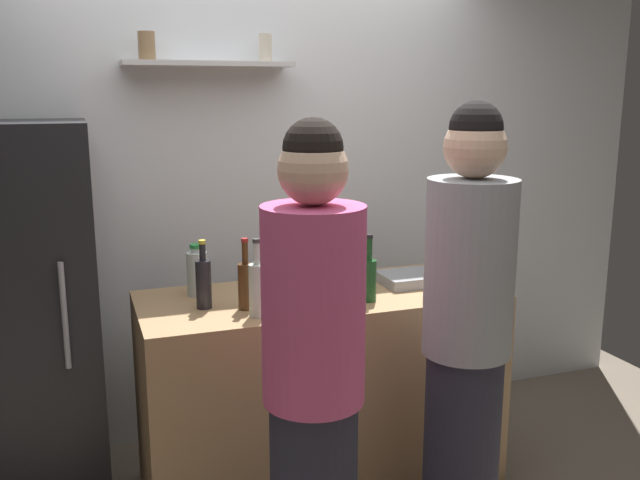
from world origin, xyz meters
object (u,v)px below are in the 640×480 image
utensil_holder (437,286)px  wine_bottle_amber_glass (246,283)px  wine_bottle_pale_glass (257,288)px  water_bottle_plastic (197,272)px  wine_bottle_green_glass (369,278)px  wine_bottle_dark_glass (204,282)px  person_grey_hoodie (466,339)px  person_pink_top (314,385)px  refrigerator (25,318)px  baking_pan (416,278)px

utensil_holder → wine_bottle_amber_glass: bearing=169.1°
utensil_holder → wine_bottle_pale_glass: wine_bottle_pale_glass is taller
water_bottle_plastic → wine_bottle_green_glass: bearing=-26.4°
wine_bottle_dark_glass → person_grey_hoodie: size_ratio=0.16×
utensil_holder → person_grey_hoodie: (-0.09, -0.40, -0.10)m
person_grey_hoodie → wine_bottle_green_glass: bearing=158.3°
wine_bottle_dark_glass → person_pink_top: bearing=-74.3°
wine_bottle_pale_glass → wine_bottle_amber_glass: (-0.02, 0.11, -0.01)m
wine_bottle_green_glass → person_grey_hoodie: 0.54m
wine_bottle_dark_glass → wine_bottle_amber_glass: 0.18m
refrigerator → wine_bottle_green_glass: bearing=-19.8°
refrigerator → wine_bottle_amber_glass: 1.02m
wine_bottle_amber_glass → person_pink_top: 0.73m
refrigerator → wine_bottle_green_glass: (1.43, -0.51, 0.19)m
refrigerator → person_grey_hoodie: 1.91m
refrigerator → wine_bottle_pale_glass: refrigerator is taller
utensil_holder → wine_bottle_amber_glass: wine_bottle_amber_glass is taller
wine_bottle_green_glass → water_bottle_plastic: 0.77m
wine_bottle_pale_glass → water_bottle_plastic: 0.42m
utensil_holder → water_bottle_plastic: size_ratio=0.94×
wine_bottle_pale_glass → water_bottle_plastic: (-0.18, 0.39, -0.02)m
refrigerator → baking_pan: bearing=-10.4°
utensil_holder → baking_pan: bearing=80.8°
baking_pan → person_grey_hoodie: bearing=-101.0°
wine_bottle_dark_glass → baking_pan: bearing=2.7°
refrigerator → person_grey_hoodie: person_grey_hoodie is taller
person_pink_top → wine_bottle_dark_glass: bearing=42.7°
utensil_holder → water_bottle_plastic: 1.06m
utensil_holder → wine_bottle_dark_glass: wine_bottle_dark_glass is taller
person_pink_top → refrigerator: bearing=66.5°
baking_pan → wine_bottle_dark_glass: wine_bottle_dark_glass is taller
wine_bottle_green_glass → baking_pan: bearing=29.9°
person_pink_top → wine_bottle_pale_glass: bearing=30.4°
baking_pan → wine_bottle_amber_glass: 0.88m
wine_bottle_amber_glass → person_pink_top: size_ratio=0.17×
person_grey_hoodie → person_pink_top: bearing=-121.0°
wine_bottle_dark_glass → water_bottle_plastic: (0.01, 0.20, -0.01)m
utensil_holder → wine_bottle_dark_glass: bearing=166.8°
utensil_holder → wine_bottle_dark_glass: 1.01m
wine_bottle_amber_glass → person_grey_hoodie: (0.73, -0.55, -0.14)m
refrigerator → utensil_holder: bearing=-19.4°
baking_pan → person_grey_hoodie: person_grey_hoodie is taller
wine_bottle_dark_glass → wine_bottle_green_glass: size_ratio=0.99×
wine_bottle_pale_glass → person_grey_hoodie: (0.71, -0.44, -0.15)m
refrigerator → utensil_holder: size_ratio=7.80×
refrigerator → wine_bottle_pale_glass: 1.09m
refrigerator → baking_pan: refrigerator is taller
utensil_holder → wine_bottle_pale_glass: (-0.80, 0.04, 0.06)m
utensil_holder → wine_bottle_green_glass: bearing=162.7°
person_pink_top → person_grey_hoodie: size_ratio=0.98×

